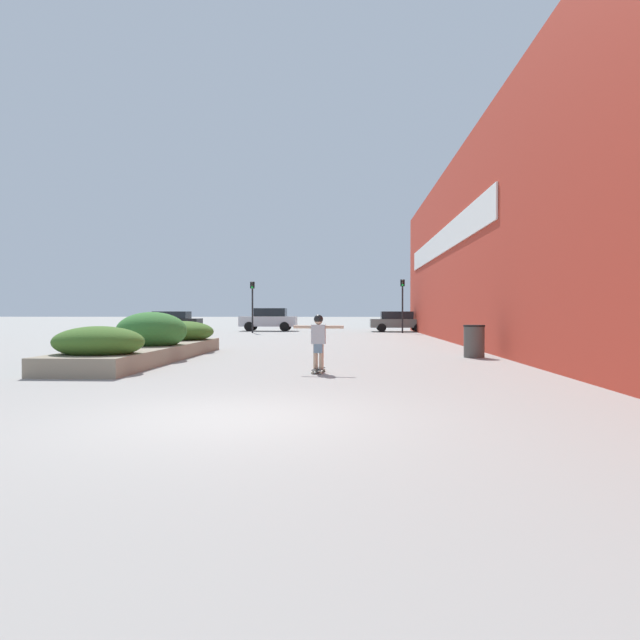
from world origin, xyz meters
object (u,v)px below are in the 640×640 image
object	(u,v)px
traffic_light_left	(252,298)
traffic_light_right	(403,297)
car_center_right	(515,320)
car_center_left	(170,321)
car_rightmost	(398,321)
trash_bin	(474,341)
car_leftmost	(269,319)
skateboarder	(318,336)
skateboard	(318,370)

from	to	relation	value
traffic_light_left	traffic_light_right	world-z (taller)	traffic_light_right
car_center_right	car_center_left	bearing A→B (deg)	94.10
car_rightmost	traffic_light_left	distance (m)	10.56
trash_bin	car_leftmost	bearing A→B (deg)	112.27
skateboarder	trash_bin	world-z (taller)	skateboarder
car_center_left	traffic_light_left	xyz separation A→B (m)	(7.07, -4.66, 1.59)
traffic_light_right	car_rightmost	bearing A→B (deg)	90.96
car_rightmost	car_center_left	bearing A→B (deg)	-95.43
skateboarder	traffic_light_right	world-z (taller)	traffic_light_right
skateboard	car_center_right	xyz separation A→B (m)	(13.48, 31.18, 0.70)
car_center_right	traffic_light_left	xyz separation A→B (m)	(-19.21, -6.54, 1.57)
trash_bin	car_leftmost	distance (m)	25.82
car_center_left	traffic_light_right	distance (m)	17.72
car_center_right	car_rightmost	distance (m)	9.87
skateboard	car_leftmost	bearing A→B (deg)	105.94
car_leftmost	traffic_light_right	bearing A→B (deg)	-110.78
skateboard	car_center_right	distance (m)	33.97
skateboard	car_center_left	bearing A→B (deg)	119.29
trash_bin	traffic_light_left	distance (m)	22.55
traffic_light_left	car_rightmost	bearing A→B (deg)	16.92
trash_bin	car_rightmost	size ratio (longest dim) A/B	0.25
car_rightmost	trash_bin	bearing A→B (deg)	0.88
traffic_light_right	skateboard	bearing A→B (deg)	-99.76
skateboarder	car_rightmost	bearing A→B (deg)	86.93
skateboard	car_leftmost	xyz separation A→B (m)	(-5.18, 28.57, 0.80)
car_leftmost	traffic_light_left	xyz separation A→B (m)	(-0.56, -3.94, 1.47)
skateboard	skateboarder	world-z (taller)	skateboarder
skateboarder	trash_bin	distance (m)	6.57
trash_bin	car_leftmost	xyz separation A→B (m)	(-9.78, 23.90, 0.36)
skateboarder	traffic_light_right	distance (m)	25.39
skateboarder	traffic_light_left	world-z (taller)	traffic_light_left
traffic_light_left	car_leftmost	bearing A→B (deg)	81.93
skateboard	car_center_left	distance (m)	31.98
skateboarder	car_leftmost	distance (m)	29.03
traffic_light_right	car_center_right	bearing A→B (deg)	34.05
skateboarder	car_center_right	bearing A→B (deg)	72.29
car_center_right	traffic_light_left	distance (m)	20.36
traffic_light_right	car_center_left	bearing A→B (deg)	165.83
traffic_light_left	traffic_light_right	bearing A→B (deg)	1.94
trash_bin	traffic_light_left	size ratio (longest dim) A/B	0.29
trash_bin	car_center_right	size ratio (longest dim) A/B	0.22
traffic_light_left	traffic_light_right	xyz separation A→B (m)	(10.03, 0.34, 0.08)
car_center_left	traffic_light_left	bearing A→B (deg)	-123.37
skateboard	car_rightmost	distance (m)	28.00
car_center_right	traffic_light_right	world-z (taller)	traffic_light_right
traffic_light_right	skateboarder	bearing A→B (deg)	-99.76
trash_bin	car_center_right	world-z (taller)	car_center_right
car_center_right	skateboard	bearing A→B (deg)	156.62
skateboard	skateboarder	xyz separation A→B (m)	(0.00, 0.00, 0.79)
traffic_light_left	skateboarder	bearing A→B (deg)	-76.89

